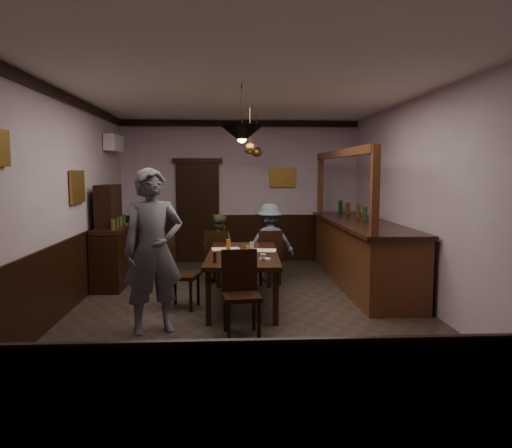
{
  "coord_description": "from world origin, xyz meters",
  "views": [
    {
      "loc": [
        -0.27,
        -6.63,
        1.92
      ],
      "look_at": [
        0.15,
        0.68,
        1.15
      ],
      "focal_mm": 35.0,
      "sensor_mm": 36.0,
      "label": 1
    }
  ],
  "objects": [
    {
      "name": "room",
      "position": [
        0.0,
        0.0,
        1.5
      ],
      "size": [
        5.01,
        8.01,
        3.01
      ],
      "color": "#2D2621",
      "rests_on": "ground"
    },
    {
      "name": "dining_table",
      "position": [
        -0.05,
        0.48,
        0.69
      ],
      "size": [
        1.09,
        2.24,
        0.75
      ],
      "rotation": [
        0.0,
        0.0,
        -0.04
      ],
      "color": "black",
      "rests_on": "ground"
    },
    {
      "name": "chair_far_left",
      "position": [
        -0.45,
        1.77,
        0.51
      ],
      "size": [
        0.44,
        0.44,
        0.93
      ],
      "rotation": [
        0.0,
        0.0,
        3.04
      ],
      "color": "black",
      "rests_on": "ground"
    },
    {
      "name": "chair_far_right",
      "position": [
        0.45,
        1.73,
        0.51
      ],
      "size": [
        0.42,
        0.42,
        0.93
      ],
      "rotation": [
        0.0,
        0.0,
        3.1
      ],
      "color": "black",
      "rests_on": "ground"
    },
    {
      "name": "chair_near",
      "position": [
        -0.12,
        -0.84,
        0.54
      ],
      "size": [
        0.48,
        0.48,
        0.99
      ],
      "rotation": [
        0.0,
        0.0,
        0.12
      ],
      "color": "black",
      "rests_on": "ground"
    },
    {
      "name": "chair_side",
      "position": [
        -0.99,
        0.33,
        0.54
      ],
      "size": [
        0.52,
        0.52,
        0.99
      ],
      "rotation": [
        0.0,
        0.0,
        1.33
      ],
      "color": "black",
      "rests_on": "ground"
    },
    {
      "name": "person_standing",
      "position": [
        -1.15,
        -0.73,
        0.98
      ],
      "size": [
        0.84,
        0.69,
        1.96
      ],
      "primitive_type": "imported",
      "rotation": [
        0.0,
        0.0,
        0.36
      ],
      "color": "#585865",
      "rests_on": "ground"
    },
    {
      "name": "person_seated_left",
      "position": [
        -0.43,
        2.04,
        0.59
      ],
      "size": [
        0.68,
        0.59,
        1.18
      ],
      "primitive_type": "imported",
      "rotation": [
        0.0,
        0.0,
        2.86
      ],
      "color": "#4B5231",
      "rests_on": "ground"
    },
    {
      "name": "person_seated_right",
      "position": [
        0.47,
        2.01,
        0.68
      ],
      "size": [
        0.94,
        0.61,
        1.36
      ],
      "primitive_type": "imported",
      "rotation": [
        0.0,
        0.0,
        3.27
      ],
      "color": "slate",
      "rests_on": "ground"
    },
    {
      "name": "newspaper_left",
      "position": [
        -0.3,
        0.85,
        0.75
      ],
      "size": [
        0.45,
        0.34,
        0.01
      ],
      "primitive_type": "cube",
      "rotation": [
        0.0,
        0.0,
        0.1
      ],
      "color": "silver",
      "rests_on": "dining_table"
    },
    {
      "name": "newspaper_right",
      "position": [
        0.24,
        0.69,
        0.75
      ],
      "size": [
        0.46,
        0.36,
        0.01
      ],
      "primitive_type": "cube",
      "rotation": [
        0.0,
        0.0,
        -0.15
      ],
      "color": "silver",
      "rests_on": "dining_table"
    },
    {
      "name": "napkin",
      "position": [
        -0.15,
        0.26,
        0.75
      ],
      "size": [
        0.16,
        0.16,
        0.0
      ],
      "primitive_type": "cube",
      "rotation": [
        0.0,
        0.0,
        -0.04
      ],
      "color": "#EAD756",
      "rests_on": "dining_table"
    },
    {
      "name": "saucer",
      "position": [
        0.23,
        -0.05,
        0.76
      ],
      "size": [
        0.15,
        0.15,
        0.01
      ],
      "primitive_type": "cylinder",
      "color": "white",
      "rests_on": "dining_table"
    },
    {
      "name": "coffee_cup",
      "position": [
        0.2,
        -0.12,
        0.8
      ],
      "size": [
        0.08,
        0.08,
        0.07
      ],
      "primitive_type": "imported",
      "rotation": [
        0.0,
        0.0,
        -0.04
      ],
      "color": "white",
      "rests_on": "saucer"
    },
    {
      "name": "pastry_plate",
      "position": [
        -0.1,
        -0.09,
        0.76
      ],
      "size": [
        0.22,
        0.22,
        0.01
      ],
      "primitive_type": "cylinder",
      "color": "white",
      "rests_on": "dining_table"
    },
    {
      "name": "pastry_ring_a",
      "position": [
        -0.16,
        -0.05,
        0.79
      ],
      "size": [
        0.13,
        0.13,
        0.04
      ],
      "primitive_type": "torus",
      "color": "#C68C47",
      "rests_on": "pastry_plate"
    },
    {
      "name": "pastry_ring_b",
      "position": [
        -0.09,
        -0.08,
        0.79
      ],
      "size": [
        0.13,
        0.13,
        0.04
      ],
      "primitive_type": "torus",
      "color": "#C68C47",
      "rests_on": "pastry_plate"
    },
    {
      "name": "soda_can",
      "position": [
        0.01,
        0.37,
        0.81
      ],
      "size": [
        0.07,
        0.07,
        0.12
      ],
      "primitive_type": "cylinder",
      "color": "yellow",
      "rests_on": "dining_table"
    },
    {
      "name": "beer_glass",
      "position": [
        -0.26,
        0.49,
        0.85
      ],
      "size": [
        0.06,
        0.06,
        0.2
      ],
      "primitive_type": "cylinder",
      "color": "#BF721E",
      "rests_on": "dining_table"
    },
    {
      "name": "water_glass",
      "position": [
        0.08,
        0.55,
        0.82
      ],
      "size": [
        0.06,
        0.06,
        0.15
      ],
      "primitive_type": "cylinder",
      "color": "silver",
      "rests_on": "dining_table"
    },
    {
      "name": "pepper_mill",
      "position": [
        -0.44,
        -0.28,
        0.82
      ],
      "size": [
        0.04,
        0.04,
        0.14
      ],
      "primitive_type": "cylinder",
      "color": "black",
      "rests_on": "dining_table"
    },
    {
      "name": "sideboard",
      "position": [
        -2.21,
        1.76,
        0.68
      ],
      "size": [
        0.46,
        1.29,
        1.7
      ],
      "color": "black",
      "rests_on": "ground"
    },
    {
      "name": "bar_counter",
      "position": [
        1.99,
        1.63,
        0.58
      ],
      "size": [
        0.94,
        4.06,
        2.28
      ],
      "color": "#4C2714",
      "rests_on": "ground"
    },
    {
      "name": "door_back",
      "position": [
        -0.9,
        3.95,
        1.05
      ],
      "size": [
        0.9,
        0.06,
        2.1
      ],
      "primitive_type": "cube",
      "color": "black",
      "rests_on": "ground"
    },
    {
      "name": "ac_unit",
      "position": [
        -2.38,
        2.9,
        2.45
      ],
      "size": [
        0.2,
        0.85,
        0.3
      ],
      "color": "white",
      "rests_on": "ground"
    },
    {
      "name": "picture_left_small",
      "position": [
        -2.46,
        -1.6,
        2.15
      ],
      "size": [
        0.04,
        0.28,
        0.36
      ],
      "color": "olive",
      "rests_on": "ground"
    },
    {
      "name": "picture_left_large",
      "position": [
        -2.46,
        0.8,
        1.7
      ],
      "size": [
        0.04,
        0.62,
        0.48
      ],
      "color": "olive",
      "rests_on": "ground"
    },
    {
      "name": "picture_back",
      "position": [
        0.9,
        3.96,
        1.8
      ],
      "size": [
        0.55,
        0.04,
        0.42
      ],
      "color": "olive",
      "rests_on": "ground"
    },
    {
      "name": "pendant_iron",
      "position": [
        -0.08,
        -0.32,
        2.39
      ],
      "size": [
        0.56,
        0.56,
        0.72
      ],
      "color": "black",
      "rests_on": "ground"
    },
    {
      "name": "pendant_brass_mid",
      "position": [
        0.1,
        1.53,
        2.3
      ],
      "size": [
        0.2,
        0.2,
        0.81
      ],
      "color": "#BF8C3F",
      "rests_on": "ground"
    },
    {
      "name": "pendant_brass_far",
      "position": [
        0.3,
        3.11,
        2.3
      ],
      "size": [
        0.2,
        0.2,
        0.81
      ],
      "color": "#BF8C3F",
      "rests_on": "ground"
    }
  ]
}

